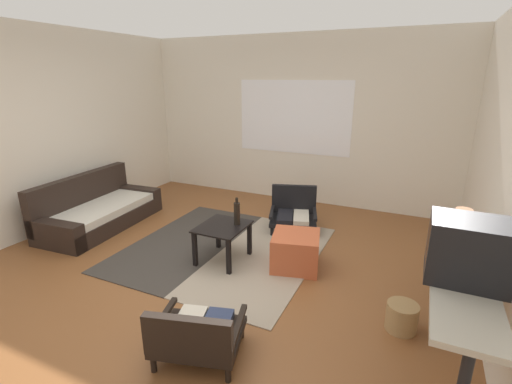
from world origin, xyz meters
name	(u,v)px	position (x,y,z in m)	size (l,w,h in m)	color
ground_plane	(194,282)	(0.00, 0.00, 0.00)	(7.80, 7.80, 0.00)	brown
far_wall_with_window	(295,120)	(0.00, 3.06, 1.35)	(5.60, 0.13, 2.70)	silver
side_wall_left	(30,133)	(-2.66, 0.30, 1.35)	(0.12, 6.60, 2.70)	silver
area_rug	(224,249)	(-0.10, 0.79, 0.01)	(2.24, 2.32, 0.01)	#38332D
couch	(98,211)	(-2.10, 0.72, 0.22)	(0.92, 1.80, 0.72)	black
coffee_table	(223,233)	(0.04, 0.55, 0.34)	(0.51, 0.59, 0.43)	black
armchair_by_window	(293,211)	(0.45, 1.80, 0.25)	(0.77, 0.71, 0.58)	black
armchair_striped_foreground	(196,334)	(0.64, -0.89, 0.23)	(0.76, 0.70, 0.50)	black
ottoman_orange	(296,251)	(0.85, 0.75, 0.20)	(0.51, 0.51, 0.39)	#BC5633
console_shelf	(459,275)	(2.33, -0.07, 0.70)	(0.39, 1.84, 0.79)	#B2AD9E
crt_television	(468,250)	(2.33, -0.27, 0.99)	(0.48, 0.38, 0.41)	black
clay_vase	(461,231)	(2.33, 0.27, 0.91)	(0.26, 0.26, 0.30)	#935B38
glass_bottle	(237,213)	(0.17, 0.66, 0.57)	(0.07, 0.07, 0.32)	black
wicker_basket	(402,317)	(2.01, 0.12, 0.12)	(0.26, 0.26, 0.24)	#9E7A4C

